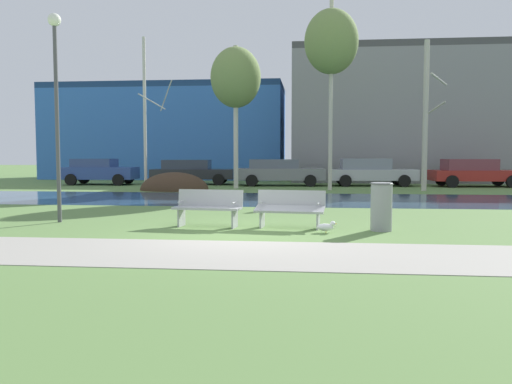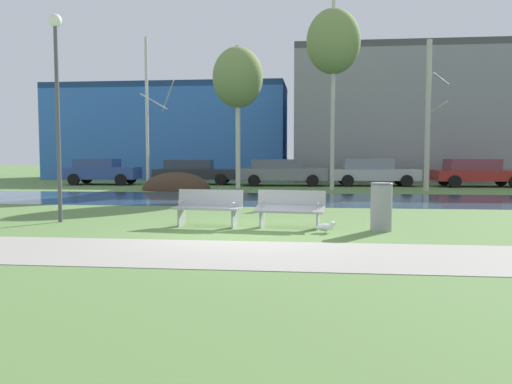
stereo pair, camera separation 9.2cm
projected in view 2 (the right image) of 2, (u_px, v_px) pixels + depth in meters
The scene contains 20 objects.
ground_plane at pixel (276, 197), 20.86m from camera, with size 120.00×120.00×0.00m, color #5B7F42.
paved_path_strip at pixel (224, 253), 8.98m from camera, with size 60.00×2.57×0.01m, color #9E998E.
river_band at pixel (274, 199), 19.95m from camera, with size 80.00×6.09×0.01m, color #33516B.
soil_mound at pixel (176, 190), 24.99m from camera, with size 3.30×2.56×1.73m, color #423021.
bench_left at pixel (208, 207), 12.30m from camera, with size 1.66×0.75×0.87m.
bench_right at pixel (290, 208), 12.09m from camera, with size 1.66×0.75×0.87m.
trash_bin at pixel (381, 206), 11.63m from camera, with size 0.50×0.50×1.08m.
seagull at pixel (326, 227), 11.36m from camera, with size 0.44×0.16×0.26m.
streetlamp at pixel (57, 83), 12.95m from camera, with size 0.32×0.32×5.17m.
birch_far_left at pixel (148, 113), 25.51m from camera, with size 1.50×2.43×7.39m.
birch_left at pixel (238, 78), 25.91m from camera, with size 2.50×2.50×7.09m.
birch_center_left at pixel (333, 42), 24.61m from camera, with size 2.55×2.55×9.02m.
birch_center at pixel (428, 115), 24.20m from camera, with size 1.06×1.81×6.98m.
parked_van_nearest_blue at pixel (102, 171), 29.60m from camera, with size 4.11×2.27×1.47m.
parked_sedan_second_dark at pixel (194, 171), 29.81m from camera, with size 4.77×2.20×1.40m.
parked_hatch_third_grey at pixel (281, 172), 28.56m from camera, with size 4.81×2.27×1.44m.
parked_wagon_fourth_silver at pixel (372, 172), 28.28m from camera, with size 4.75×2.16×1.49m.
parked_suv_fifth_red at pixel (476, 172), 27.56m from camera, with size 4.71×2.22×1.46m.
building_blue_store at pixel (171, 133), 37.75m from camera, with size 16.57×6.64×6.57m.
building_grey_warehouse at pixel (427, 117), 34.44m from camera, with size 17.21×9.38×8.31m.
Camera 2 is at (1.53, -10.75, 1.71)m, focal length 36.62 mm.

